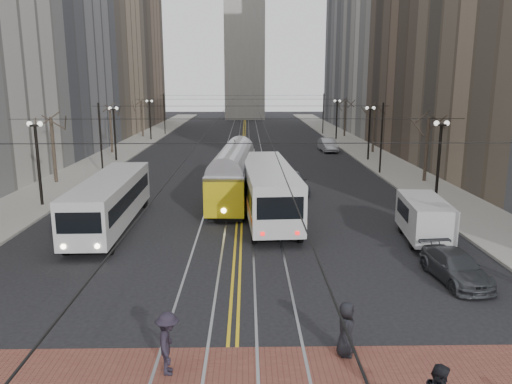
{
  "coord_description": "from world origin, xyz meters",
  "views": [
    {
      "loc": [
        0.51,
        -15.74,
        8.45
      ],
      "look_at": [
        0.94,
        8.86,
        3.0
      ],
      "focal_mm": 35.0,
      "sensor_mm": 36.0,
      "label": 1
    }
  ],
  "objects_px": {
    "streetcar": "(233,179)",
    "sedan_silver": "(328,145)",
    "cargo_van": "(424,220)",
    "sedan_parked": "(456,267)",
    "pedestrian_a": "(346,329)",
    "pedestrian_d": "(168,343)",
    "rear_bus": "(268,192)",
    "sedan_grey": "(293,181)",
    "transit_bus": "(111,203)"
  },
  "relations": [
    {
      "from": "cargo_van",
      "to": "sedan_parked",
      "type": "xyz_separation_m",
      "value": [
        -0.5,
        -5.5,
        -0.52
      ]
    },
    {
      "from": "pedestrian_a",
      "to": "pedestrian_d",
      "type": "bearing_deg",
      "value": 114.61
    },
    {
      "from": "transit_bus",
      "to": "pedestrian_a",
      "type": "height_order",
      "value": "transit_bus"
    },
    {
      "from": "sedan_silver",
      "to": "pedestrian_d",
      "type": "xyz_separation_m",
      "value": [
        -12.34,
        -48.0,
        0.16
      ]
    },
    {
      "from": "pedestrian_d",
      "to": "cargo_van",
      "type": "bearing_deg",
      "value": -50.3
    },
    {
      "from": "cargo_van",
      "to": "pedestrian_a",
      "type": "relative_size",
      "value": 2.97
    },
    {
      "from": "transit_bus",
      "to": "sedan_silver",
      "type": "bearing_deg",
      "value": 60.02
    },
    {
      "from": "streetcar",
      "to": "rear_bus",
      "type": "bearing_deg",
      "value": -61.16
    },
    {
      "from": "transit_bus",
      "to": "sedan_silver",
      "type": "xyz_separation_m",
      "value": [
        18.03,
        32.79,
        -0.68
      ]
    },
    {
      "from": "transit_bus",
      "to": "sedan_silver",
      "type": "distance_m",
      "value": 37.43
    },
    {
      "from": "cargo_van",
      "to": "sedan_parked",
      "type": "distance_m",
      "value": 5.55
    },
    {
      "from": "streetcar",
      "to": "sedan_silver",
      "type": "height_order",
      "value": "streetcar"
    },
    {
      "from": "streetcar",
      "to": "pedestrian_a",
      "type": "bearing_deg",
      "value": -75.51
    },
    {
      "from": "streetcar",
      "to": "cargo_van",
      "type": "distance_m",
      "value": 14.42
    },
    {
      "from": "transit_bus",
      "to": "sedan_parked",
      "type": "relative_size",
      "value": 2.71
    },
    {
      "from": "transit_bus",
      "to": "sedan_grey",
      "type": "height_order",
      "value": "transit_bus"
    },
    {
      "from": "transit_bus",
      "to": "sedan_grey",
      "type": "distance_m",
      "value": 15.1
    },
    {
      "from": "streetcar",
      "to": "rear_bus",
      "type": "xyz_separation_m",
      "value": [
        2.3,
        -4.89,
        0.11
      ]
    },
    {
      "from": "cargo_van",
      "to": "sedan_silver",
      "type": "height_order",
      "value": "cargo_van"
    },
    {
      "from": "sedan_grey",
      "to": "pedestrian_d",
      "type": "relative_size",
      "value": 2.53
    },
    {
      "from": "cargo_van",
      "to": "sedan_parked",
      "type": "height_order",
      "value": "cargo_van"
    },
    {
      "from": "cargo_van",
      "to": "pedestrian_a",
      "type": "height_order",
      "value": "cargo_van"
    },
    {
      "from": "cargo_van",
      "to": "sedan_silver",
      "type": "xyz_separation_m",
      "value": [
        0.5,
        35.65,
        -0.34
      ]
    },
    {
      "from": "pedestrian_d",
      "to": "transit_bus",
      "type": "bearing_deg",
      "value": 14.0
    },
    {
      "from": "rear_bus",
      "to": "transit_bus",
      "type": "bearing_deg",
      "value": -170.37
    },
    {
      "from": "pedestrian_d",
      "to": "sedan_grey",
      "type": "bearing_deg",
      "value": -19.87
    },
    {
      "from": "transit_bus",
      "to": "streetcar",
      "type": "relative_size",
      "value": 0.9
    },
    {
      "from": "transit_bus",
      "to": "cargo_van",
      "type": "distance_m",
      "value": 17.76
    },
    {
      "from": "sedan_grey",
      "to": "transit_bus",
      "type": "bearing_deg",
      "value": -146.47
    },
    {
      "from": "sedan_grey",
      "to": "pedestrian_a",
      "type": "distance_m",
      "value": 23.95
    },
    {
      "from": "sedan_silver",
      "to": "sedan_parked",
      "type": "distance_m",
      "value": 41.17
    },
    {
      "from": "transit_bus",
      "to": "pedestrian_d",
      "type": "height_order",
      "value": "transit_bus"
    },
    {
      "from": "transit_bus",
      "to": "sedan_grey",
      "type": "relative_size",
      "value": 2.45
    },
    {
      "from": "streetcar",
      "to": "pedestrian_d",
      "type": "xyz_separation_m",
      "value": [
        -1.34,
        -22.23,
        -0.59
      ]
    },
    {
      "from": "streetcar",
      "to": "sedan_silver",
      "type": "distance_m",
      "value": 28.04
    },
    {
      "from": "rear_bus",
      "to": "sedan_silver",
      "type": "distance_m",
      "value": 31.89
    },
    {
      "from": "transit_bus",
      "to": "rear_bus",
      "type": "relative_size",
      "value": 0.93
    },
    {
      "from": "streetcar",
      "to": "sedan_silver",
      "type": "relative_size",
      "value": 2.68
    },
    {
      "from": "transit_bus",
      "to": "cargo_van",
      "type": "bearing_deg",
      "value": -10.45
    },
    {
      "from": "streetcar",
      "to": "sedan_silver",
      "type": "xyz_separation_m",
      "value": [
        11.0,
        25.78,
        -0.74
      ]
    },
    {
      "from": "transit_bus",
      "to": "rear_bus",
      "type": "xyz_separation_m",
      "value": [
        9.33,
        2.13,
        0.18
      ]
    },
    {
      "from": "pedestrian_d",
      "to": "sedan_silver",
      "type": "bearing_deg",
      "value": -20.93
    },
    {
      "from": "streetcar",
      "to": "sedan_parked",
      "type": "height_order",
      "value": "streetcar"
    },
    {
      "from": "sedan_parked",
      "to": "pedestrian_d",
      "type": "distance_m",
      "value": 13.25
    },
    {
      "from": "transit_bus",
      "to": "streetcar",
      "type": "height_order",
      "value": "streetcar"
    },
    {
      "from": "sedan_grey",
      "to": "sedan_silver",
      "type": "distance_m",
      "value": 24.02
    },
    {
      "from": "sedan_parked",
      "to": "rear_bus",
      "type": "bearing_deg",
      "value": 120.98
    },
    {
      "from": "cargo_van",
      "to": "streetcar",
      "type": "bearing_deg",
      "value": 142.47
    },
    {
      "from": "pedestrian_a",
      "to": "sedan_parked",
      "type": "bearing_deg",
      "value": -29.95
    },
    {
      "from": "pedestrian_d",
      "to": "streetcar",
      "type": "bearing_deg",
      "value": -9.96
    }
  ]
}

